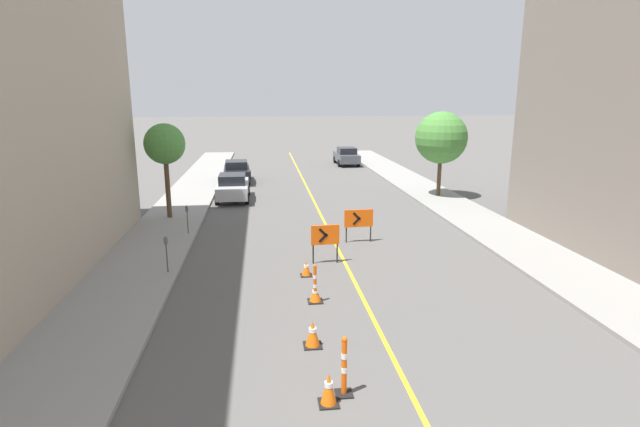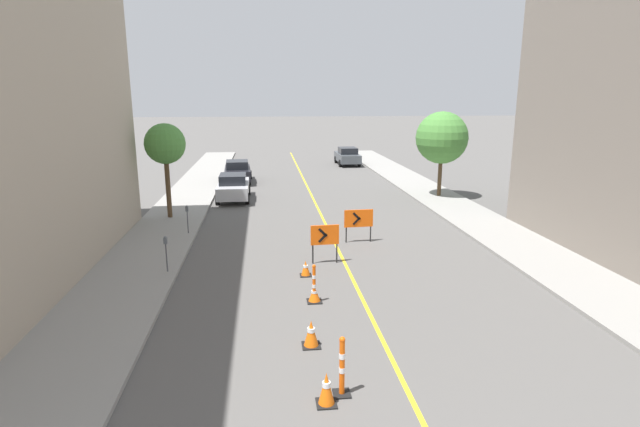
{
  "view_description": "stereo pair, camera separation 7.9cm",
  "coord_description": "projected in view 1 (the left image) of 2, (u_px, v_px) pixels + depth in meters",
  "views": [
    {
      "loc": [
        -3.0,
        -2.67,
        6.15
      ],
      "look_at": [
        -0.49,
        18.91,
        1.0
      ],
      "focal_mm": 28.0,
      "sensor_mm": 36.0,
      "label": 1
    },
    {
      "loc": [
        -2.92,
        -2.68,
        6.15
      ],
      "look_at": [
        -0.49,
        18.91,
        1.0
      ],
      "focal_mm": 28.0,
      "sensor_mm": 36.0,
      "label": 2
    }
  ],
  "objects": [
    {
      "name": "lane_stripe",
      "position": [
        314.0,
        201.0,
        29.7
      ],
      "size": [
        0.12,
        52.5,
        0.01
      ],
      "color": "gold",
      "rests_on": "ground_plane"
    },
    {
      "name": "sidewalk_left",
      "position": [
        184.0,
        203.0,
        28.84
      ],
      "size": [
        3.1,
        52.5,
        0.13
      ],
      "color": "gray",
      "rests_on": "ground_plane"
    },
    {
      "name": "sidewalk_right",
      "position": [
        437.0,
        197.0,
        30.54
      ],
      "size": [
        3.1,
        52.5,
        0.13
      ],
      "color": "gray",
      "rests_on": "ground_plane"
    },
    {
      "name": "traffic_cone_second",
      "position": [
        329.0,
        389.0,
        10.12
      ],
      "size": [
        0.42,
        0.42,
        0.71
      ],
      "color": "black",
      "rests_on": "ground_plane"
    },
    {
      "name": "traffic_cone_third",
      "position": [
        313.0,
        334.0,
        12.49
      ],
      "size": [
        0.46,
        0.46,
        0.69
      ],
      "color": "black",
      "rests_on": "ground_plane"
    },
    {
      "name": "traffic_cone_fourth",
      "position": [
        315.0,
        294.0,
        15.21
      ],
      "size": [
        0.46,
        0.46,
        0.51
      ],
      "color": "black",
      "rests_on": "ground_plane"
    },
    {
      "name": "traffic_cone_fifth",
      "position": [
        306.0,
        268.0,
        17.41
      ],
      "size": [
        0.4,
        0.4,
        0.54
      ],
      "color": "black",
      "rests_on": "ground_plane"
    },
    {
      "name": "delineator_post_front",
      "position": [
        344.0,
        369.0,
        10.4
      ],
      "size": [
        0.37,
        0.37,
        1.33
      ],
      "color": "black",
      "rests_on": "ground_plane"
    },
    {
      "name": "delineator_post_rear",
      "position": [
        315.0,
        286.0,
        15.1
      ],
      "size": [
        0.32,
        0.32,
        1.21
      ],
      "color": "black",
      "rests_on": "ground_plane"
    },
    {
      "name": "arrow_barricade_primary",
      "position": [
        325.0,
        237.0,
        18.55
      ],
      "size": [
        1.07,
        0.13,
        1.48
      ],
      "rotation": [
        0.0,
        0.0,
        0.06
      ],
      "color": "#EF560C",
      "rests_on": "ground_plane"
    },
    {
      "name": "arrow_barricade_secondary",
      "position": [
        359.0,
        219.0,
        21.26
      ],
      "size": [
        1.25,
        0.12,
        1.43
      ],
      "rotation": [
        0.0,
        0.0,
        0.05
      ],
      "color": "#EF560C",
      "rests_on": "ground_plane"
    },
    {
      "name": "parked_car_curb_near",
      "position": [
        233.0,
        187.0,
        29.92
      ],
      "size": [
        1.94,
        4.32,
        1.59
      ],
      "rotation": [
        0.0,
        0.0,
        0.01
      ],
      "color": "#B7B7BC",
      "rests_on": "ground_plane"
    },
    {
      "name": "parked_car_curb_mid",
      "position": [
        237.0,
        171.0,
        36.08
      ],
      "size": [
        2.02,
        4.39,
        1.59
      ],
      "rotation": [
        0.0,
        0.0,
        0.05
      ],
      "color": "black",
      "rests_on": "ground_plane"
    },
    {
      "name": "parked_car_curb_far",
      "position": [
        346.0,
        156.0,
        45.21
      ],
      "size": [
        1.94,
        4.32,
        1.59
      ],
      "rotation": [
        0.0,
        0.0,
        0.01
      ],
      "color": "#474C51",
      "rests_on": "ground_plane"
    },
    {
      "name": "parking_meter_near_curb",
      "position": [
        187.0,
        214.0,
        22.17
      ],
      "size": [
        0.12,
        0.11,
        1.27
      ],
      "color": "#4C4C51",
      "rests_on": "sidewalk_left"
    },
    {
      "name": "parking_meter_far_curb",
      "position": [
        166.0,
        247.0,
        17.27
      ],
      "size": [
        0.12,
        0.11,
        1.29
      ],
      "color": "#4C4C51",
      "rests_on": "sidewalk_left"
    },
    {
      "name": "street_tree_left_near",
      "position": [
        165.0,
        145.0,
        24.49
      ],
      "size": [
        2.0,
        2.0,
        4.71
      ],
      "color": "#4C3823",
      "rests_on": "sidewalk_left"
    },
    {
      "name": "street_tree_right_near",
      "position": [
        441.0,
        138.0,
        30.01
      ],
      "size": [
        3.13,
        3.13,
        5.11
      ],
      "color": "#4C3823",
      "rests_on": "sidewalk_right"
    }
  ]
}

